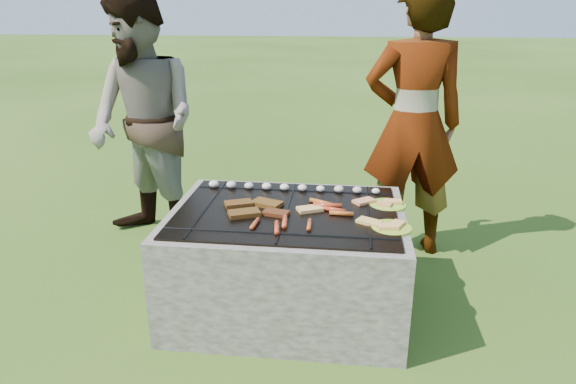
% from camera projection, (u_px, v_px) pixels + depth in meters
% --- Properties ---
extents(lawn, '(60.00, 60.00, 0.00)m').
position_uv_depth(lawn, '(287.00, 305.00, 3.05)').
color(lawn, '#294912').
rests_on(lawn, ground).
extents(fire_pit, '(1.30, 1.00, 0.62)m').
position_uv_depth(fire_pit, '(287.00, 263.00, 2.96)').
color(fire_pit, '#A7A094').
rests_on(fire_pit, ground).
extents(mushrooms, '(1.06, 0.06, 0.04)m').
position_uv_depth(mushrooms, '(286.00, 187.00, 3.15)').
color(mushrooms, silver).
rests_on(mushrooms, fire_pit).
extents(pork_slabs, '(0.39, 0.31, 0.02)m').
position_uv_depth(pork_slabs, '(255.00, 208.00, 2.84)').
color(pork_slabs, brown).
rests_on(pork_slabs, fire_pit).
extents(sausages, '(0.52, 0.49, 0.03)m').
position_uv_depth(sausages, '(309.00, 214.00, 2.75)').
color(sausages, orange).
rests_on(sausages, fire_pit).
extents(bread_on_grate, '(0.47, 0.43, 0.02)m').
position_uv_depth(bread_on_grate, '(343.00, 210.00, 2.82)').
color(bread_on_grate, '#EDB679').
rests_on(bread_on_grate, fire_pit).
extents(plate_far, '(0.27, 0.27, 0.03)m').
position_uv_depth(plate_far, '(388.00, 205.00, 2.93)').
color(plate_far, yellow).
rests_on(plate_far, fire_pit).
extents(plate_near, '(0.22, 0.22, 0.03)m').
position_uv_depth(plate_near, '(391.00, 227.00, 2.62)').
color(plate_near, yellow).
rests_on(plate_near, fire_pit).
extents(cook, '(0.72, 0.51, 1.85)m').
position_uv_depth(cook, '(413.00, 124.00, 3.46)').
color(cook, '#9F9485').
rests_on(cook, ground).
extents(bystander, '(1.10, 1.04, 1.80)m').
position_uv_depth(bystander, '(144.00, 123.00, 3.61)').
color(bystander, gray).
rests_on(bystander, ground).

